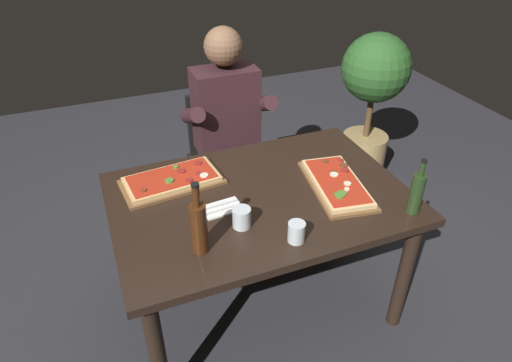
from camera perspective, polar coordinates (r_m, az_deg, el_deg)
ground_plane at (r=2.66m, az=0.41°, el=-14.85°), size 6.40×6.40×0.00m
dining_table at (r=2.21m, az=0.48°, el=-3.79°), size 1.40×0.96×0.74m
pizza_rectangular_front at (r=2.27m, az=-10.56°, el=0.11°), size 0.51×0.31×0.05m
pizza_rectangular_left at (r=2.24m, az=10.17°, el=-0.32°), size 0.32×0.52×0.05m
wine_bottle_dark at (r=1.79m, az=-7.25°, el=-5.67°), size 0.07×0.07×0.33m
oil_bottle_amber at (r=2.12m, az=19.63°, el=-1.37°), size 0.06×0.06×0.27m
tumbler_near_camera at (r=1.95m, az=-1.82°, el=-4.78°), size 0.08×0.08×0.09m
tumbler_far_side at (r=1.88m, az=5.14°, el=-6.44°), size 0.07×0.07×0.09m
napkin_cutlery_set at (r=2.07m, az=-4.30°, el=-3.43°), size 0.19×0.13×0.01m
diner_chair at (r=3.00m, az=-4.06°, el=3.53°), size 0.44×0.44×0.87m
seated_diner at (r=2.78m, az=-3.48°, el=6.93°), size 0.53×0.41×1.33m
potted_plant_corner at (r=3.43m, az=14.47°, el=10.62°), size 0.49×0.49×1.14m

